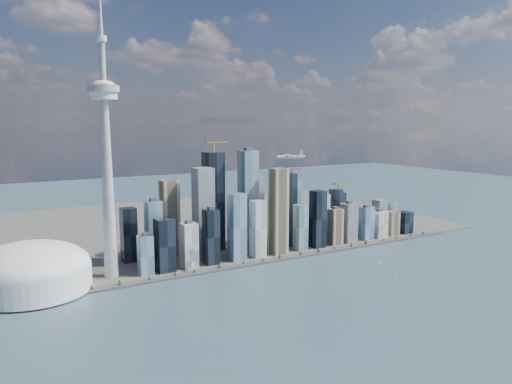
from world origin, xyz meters
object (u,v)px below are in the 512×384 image
sailboat_west (395,277)px  sailboat_east (379,262)px  dome_stadium (31,270)px  airplane (290,156)px  needle_tower (106,155)px

sailboat_west → sailboat_east: size_ratio=0.89×
sailboat_west → sailboat_east: (45.42, 88.64, 0.34)m
dome_stadium → airplane: airplane is taller
needle_tower → dome_stadium: (-140.00, -10.00, -196.40)m
dome_stadium → sailboat_east: (651.35, -178.10, -36.36)m
sailboat_west → sailboat_east: 99.60m
airplane → sailboat_east: size_ratio=6.05×
needle_tower → sailboat_west: size_ratio=64.51×
airplane → needle_tower: bearing=175.6°
airplane → sailboat_east: (197.03, -48.90, -226.79)m
dome_stadium → sailboat_west: size_ratio=23.44×
airplane → dome_stadium: bearing=-176.4°
sailboat_east → airplane: bearing=157.8°
sailboat_west → sailboat_east: bearing=69.6°
needle_tower → dome_stadium: needle_tower is taller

